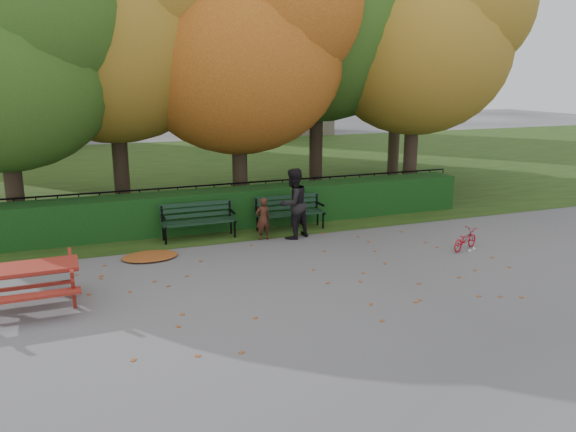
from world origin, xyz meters
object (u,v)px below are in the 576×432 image
object	(u,v)px
tree_g	(410,36)
bench_left	(198,218)
tree_a	(11,49)
tree_c	(251,42)
child	(263,219)
bench_right	(289,210)
tree_d	(332,7)
bicycle	(465,239)
picnic_table	(23,276)
adult	(293,204)
tree_e	(430,36)
tree_b	(125,18)

from	to	relation	value
tree_g	bench_left	xyz separation A→B (m)	(-9.63, -6.06, -4.85)
tree_a	tree_c	size ratio (longest dim) A/B	0.94
bench_left	child	size ratio (longest dim) A/B	1.71
bench_right	tree_c	bearing A→B (deg)	96.70
tree_d	tree_c	bearing A→B (deg)	-157.39
tree_a	bicycle	distance (m)	11.51
tree_a	tree_d	bearing A→B (deg)	10.33
bench_left	bench_right	xyz separation A→B (m)	(2.40, 0.00, 0.00)
tree_c	picnic_table	bearing A→B (deg)	-136.57
tree_c	tree_d	world-z (taller)	tree_d
tree_c	bicycle	distance (m)	7.85
bench_right	adult	bearing A→B (deg)	-103.84
tree_e	bench_right	bearing A→B (deg)	-159.13
bicycle	adult	bearing A→B (deg)	32.53
tree_g	bicycle	xyz separation A→B (m)	(-4.07, -9.18, -5.13)
tree_b	bench_right	size ratio (longest dim) A/B	4.88
tree_c	tree_e	bearing A→B (deg)	-1.93
tree_d	picnic_table	distance (m)	12.41
bench_left	tree_d	bearing A→B (deg)	34.26
tree_a	tree_g	world-z (taller)	tree_g
tree_c	adult	bearing A→B (deg)	-88.72
tree_a	adult	distance (m)	7.59
tree_d	bicycle	size ratio (longest dim) A/B	10.32
picnic_table	tree_e	bearing A→B (deg)	23.32
tree_b	bicycle	distance (m)	10.47
tree_d	bicycle	distance (m)	8.79
picnic_table	tree_a	bearing A→B (deg)	90.59
tree_b	picnic_table	bearing A→B (deg)	-112.07
tree_g	bicycle	bearing A→B (deg)	-113.93
picnic_table	bicycle	distance (m)	9.27
bench_left	picnic_table	distance (m)	4.93
tree_d	bench_left	xyz separation A→B (m)	(-5.18, -3.53, -5.46)
tree_d	tree_g	xyz separation A→B (m)	(4.46, 2.53, -0.61)
tree_a	tree_b	size ratio (longest dim) A/B	0.85
tree_e	child	distance (m)	8.30
adult	bench_left	bearing A→B (deg)	-44.35
tree_b	bicycle	bearing A→B (deg)	-42.57
bench_right	bicycle	world-z (taller)	bench_right
tree_e	child	xyz separation A→B (m)	(-6.37, -2.75, -4.56)
tree_g	picnic_table	xyz separation A→B (m)	(-13.33, -9.32, -4.77)
tree_c	tree_e	size ratio (longest dim) A/B	0.98
tree_e	bicycle	distance (m)	7.44
bench_left	child	distance (m)	1.61
tree_b	tree_g	distance (m)	11.19
tree_b	adult	bearing A→B (deg)	-48.97
tree_b	tree_c	xyz separation A→B (m)	(3.28, -0.78, -0.58)
bench_right	bicycle	distance (m)	4.45
tree_e	tree_c	bearing A→B (deg)	178.07
tree_d	bench_left	bearing A→B (deg)	-145.74
bicycle	tree_d	bearing A→B (deg)	-19.60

